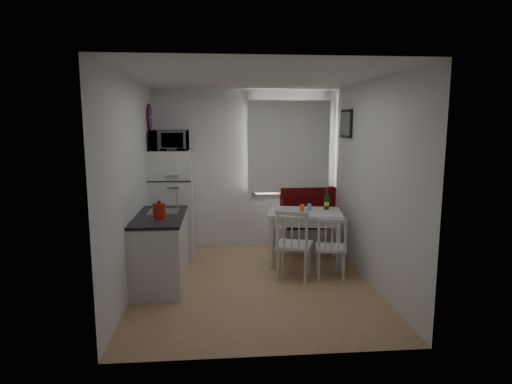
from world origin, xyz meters
TOP-DOWN VIEW (x-y plane):
  - floor at (0.00, 0.00)m, footprint 3.00×3.50m
  - ceiling at (0.00, 0.00)m, footprint 3.00×3.50m
  - wall_back at (0.00, 1.75)m, footprint 3.00×0.02m
  - wall_front at (0.00, -1.75)m, footprint 3.00×0.02m
  - wall_left at (-1.50, 0.00)m, footprint 0.02×3.50m
  - wall_right at (1.50, 0.00)m, footprint 0.02×3.50m
  - window at (0.70, 1.72)m, footprint 1.22×0.06m
  - curtain at (0.70, 1.65)m, footprint 1.35×0.02m
  - kitchen_counter at (-1.20, 0.16)m, footprint 0.62×1.32m
  - wall_sign at (-1.47, 1.45)m, footprint 0.03×0.40m
  - picture_frame at (1.48, 1.10)m, footprint 0.04×0.52m
  - bench at (1.24, 1.51)m, footprint 1.40×0.54m
  - dining_table at (0.80, 0.75)m, footprint 1.17×0.91m
  - chair_left at (0.55, 0.08)m, footprint 0.56×0.56m
  - chair_right at (1.05, 0.09)m, footprint 0.46×0.45m
  - fridge at (-1.18, 1.40)m, footprint 0.66×0.66m
  - microwave at (-1.18, 1.35)m, footprint 0.56×0.38m
  - kettle at (-1.15, -0.22)m, footprint 0.18×0.18m
  - wine_bottle at (1.15, 0.85)m, footprint 0.08×0.08m
  - drinking_glass_orange at (0.75, 0.70)m, footprint 0.07×0.07m
  - drinking_glass_blue at (0.88, 0.80)m, footprint 0.06×0.06m
  - plate at (0.50, 0.77)m, footprint 0.27×0.27m

SIDE VIEW (x-z plane):
  - floor at x=0.00m, z-range -0.01..0.01m
  - bench at x=1.24m, z-range -0.17..0.83m
  - kitchen_counter at x=-1.20m, z-range -0.12..1.04m
  - chair_right at x=1.05m, z-range 0.29..0.75m
  - chair_left at x=0.55m, z-range 0.33..0.84m
  - dining_table at x=0.80m, z-range 0.31..1.10m
  - plate at x=0.50m, z-range 0.79..0.81m
  - fridge at x=-1.18m, z-range 0.00..1.65m
  - drinking_glass_blue at x=0.88m, z-range 0.79..0.89m
  - drinking_glass_orange at x=0.75m, z-range 0.79..0.90m
  - wine_bottle at x=1.15m, z-range 0.79..1.09m
  - kettle at x=-1.15m, z-range 0.90..1.14m
  - wall_back at x=0.00m, z-range 0.00..2.60m
  - wall_front at x=0.00m, z-range 0.00..2.60m
  - wall_left at x=-1.50m, z-range 0.00..2.60m
  - wall_right at x=1.50m, z-range 0.00..2.60m
  - window at x=0.70m, z-range 0.89..2.36m
  - curtain at x=0.70m, z-range 0.93..2.42m
  - microwave at x=-1.18m, z-range 1.65..1.96m
  - picture_frame at x=1.48m, z-range 1.84..2.26m
  - wall_sign at x=-1.47m, z-range 1.95..2.35m
  - ceiling at x=0.00m, z-range 2.59..2.61m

